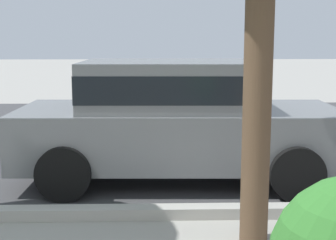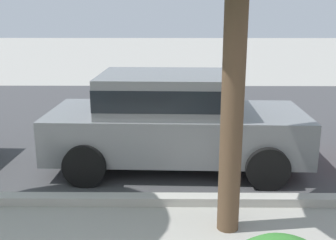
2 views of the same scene
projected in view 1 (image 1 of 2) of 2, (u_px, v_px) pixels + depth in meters
The scene contains 3 objects.
street_surface at pixel (130, 134), 9.76m from camera, with size 60.00×9.00×0.01m, color #424244.
curb_stone at pixel (109, 213), 5.21m from camera, with size 60.00×0.20×0.12m, color #B2AFA8.
parked_car_grey at pixel (174, 117), 6.49m from camera, with size 4.15×2.02×1.56m.
Camera 1 is at (0.47, -2.10, 1.87)m, focal length 53.69 mm.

